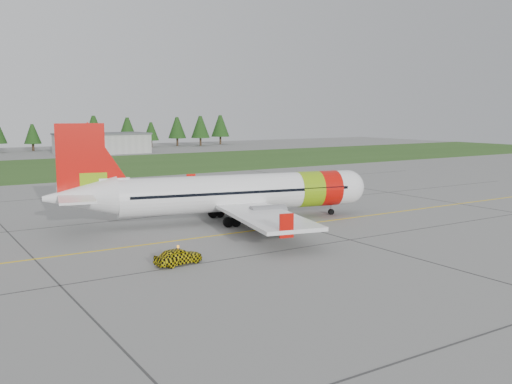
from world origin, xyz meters
TOP-DOWN VIEW (x-y plane):
  - ground at (0.00, 0.00)m, footprint 320.00×320.00m
  - aircraft at (5.66, 13.12)m, footprint 33.31×31.21m
  - follow_me_car at (-6.28, 0.67)m, footprint 1.49×1.67m
  - grass_strip at (0.00, 82.00)m, footprint 320.00×50.00m
  - taxi_guideline at (0.00, 8.00)m, footprint 120.00×0.25m
  - hangar_east at (25.00, 118.00)m, footprint 24.00×12.00m

SIDE VIEW (x-z plane):
  - ground at x=0.00m, z-range 0.00..0.00m
  - taxi_guideline at x=0.00m, z-range 0.00..0.02m
  - grass_strip at x=0.00m, z-range 0.00..0.03m
  - follow_me_car at x=-6.28m, z-range 0.00..3.70m
  - hangar_east at x=25.00m, z-range 0.00..5.20m
  - aircraft at x=5.66m, z-range -2.16..8.04m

